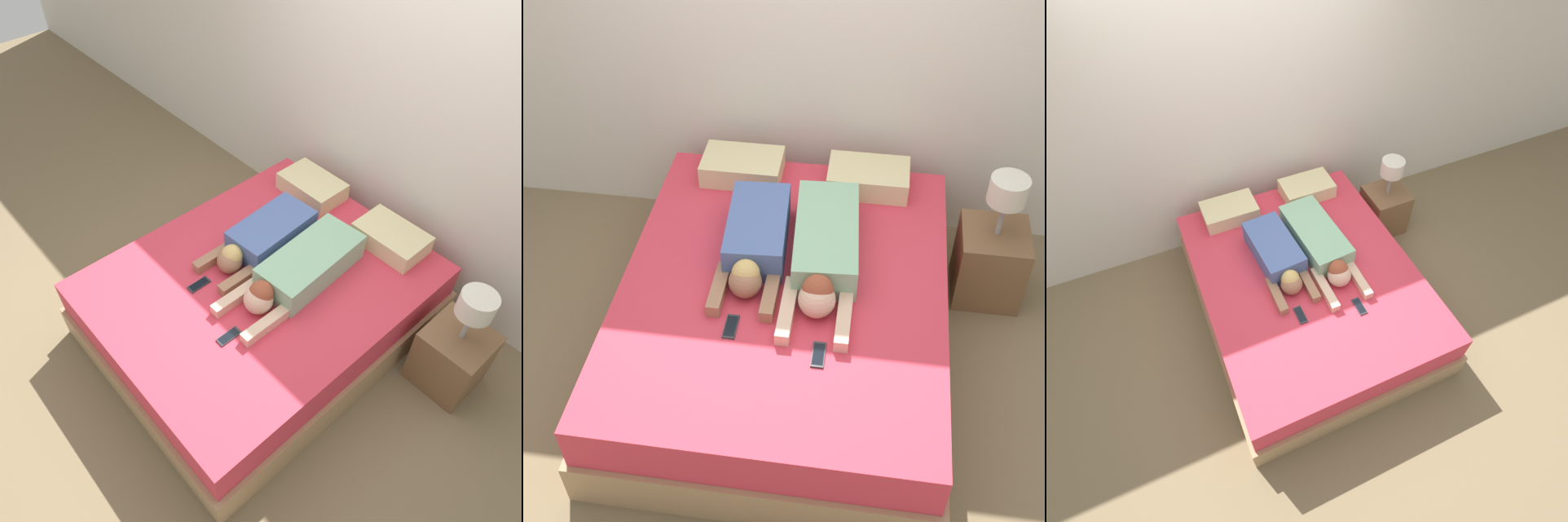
% 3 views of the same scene
% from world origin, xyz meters
% --- Properties ---
extents(ground_plane, '(12.00, 12.00, 0.00)m').
position_xyz_m(ground_plane, '(0.00, 0.00, 0.00)').
color(ground_plane, '#7F6B4C').
extents(wall_back, '(12.00, 0.06, 2.60)m').
position_xyz_m(wall_back, '(0.00, 1.24, 1.30)').
color(wall_back, silver).
rests_on(wall_back, ground_plane).
extents(bed, '(1.76, 2.18, 0.53)m').
position_xyz_m(bed, '(0.00, 0.00, 0.26)').
color(bed, tan).
rests_on(bed, ground_plane).
extents(pillow_head_left, '(0.48, 0.32, 0.14)m').
position_xyz_m(pillow_head_left, '(-0.38, 0.87, 0.60)').
color(pillow_head_left, beige).
rests_on(pillow_head_left, bed).
extents(pillow_head_right, '(0.48, 0.32, 0.14)m').
position_xyz_m(pillow_head_right, '(0.38, 0.87, 0.60)').
color(pillow_head_right, beige).
rests_on(pillow_head_right, bed).
extents(person_left, '(0.36, 0.88, 0.20)m').
position_xyz_m(person_left, '(-0.18, 0.18, 0.63)').
color(person_left, '#4C66A5').
rests_on(person_left, bed).
extents(person_right, '(0.38, 1.08, 0.22)m').
position_xyz_m(person_right, '(0.19, 0.16, 0.63)').
color(person_right, '#8CBF99').
rests_on(person_right, bed).
extents(cell_phone_left, '(0.06, 0.15, 0.01)m').
position_xyz_m(cell_phone_left, '(-0.21, -0.35, 0.54)').
color(cell_phone_left, '#2D2D33').
rests_on(cell_phone_left, bed).
extents(cell_phone_right, '(0.06, 0.15, 0.01)m').
position_xyz_m(cell_phone_right, '(0.23, -0.47, 0.54)').
color(cell_phone_right, '#2D2D33').
rests_on(cell_phone_right, bed).
extents(nightstand, '(0.39, 0.39, 0.86)m').
position_xyz_m(nightstand, '(1.15, 0.63, 0.29)').
color(nightstand, brown).
rests_on(nightstand, ground_plane).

